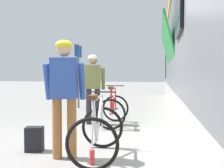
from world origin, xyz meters
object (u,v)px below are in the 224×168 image
object	(u,v)px
bicycle_far_silver	(98,132)
water_bottle_near_the_bikes	(92,157)
bicycle_near_red	(113,109)
cyclist_far_in_blue	(64,88)
cyclist_near_in_olive	(93,83)
backpack_on_platform	(34,139)
platform_sign_post	(78,65)

from	to	relation	value
bicycle_far_silver	water_bottle_near_the_bikes	world-z (taller)	bicycle_far_silver
bicycle_near_red	bicycle_far_silver	bearing A→B (deg)	-84.57
cyclist_far_in_blue	water_bottle_near_the_bikes	distance (m)	1.08
cyclist_near_in_olive	backpack_on_platform	xyz separation A→B (m)	(-0.35, -2.30, -0.85)
backpack_on_platform	platform_sign_post	xyz separation A→B (m)	(-1.02, 5.09, 1.42)
platform_sign_post	water_bottle_near_the_bikes	bearing A→B (deg)	-68.97
bicycle_near_red	backpack_on_platform	size ratio (longest dim) A/B	2.79
platform_sign_post	bicycle_far_silver	bearing A→B (deg)	-67.87
cyclist_near_in_olive	bicycle_far_silver	world-z (taller)	cyclist_near_in_olive
bicycle_far_silver	backpack_on_platform	xyz separation A→B (m)	(-1.10, 0.12, -0.20)
backpack_on_platform	platform_sign_post	distance (m)	5.38
bicycle_near_red	platform_sign_post	bearing A→B (deg)	123.57
water_bottle_near_the_bikes	platform_sign_post	size ratio (longest dim) A/B	0.09
cyclist_near_in_olive	water_bottle_near_the_bikes	bearing A→B (deg)	-74.53
bicycle_far_silver	platform_sign_post	xyz separation A→B (m)	(-2.12, 5.21, 1.22)
bicycle_far_silver	water_bottle_near_the_bikes	size ratio (longest dim) A/B	5.46
cyclist_far_in_blue	bicycle_near_red	bearing A→B (deg)	83.88
bicycle_near_red	bicycle_far_silver	world-z (taller)	same
cyclist_far_in_blue	cyclist_near_in_olive	bearing A→B (deg)	96.09
bicycle_far_silver	backpack_on_platform	distance (m)	1.13
bicycle_near_red	cyclist_far_in_blue	bearing A→B (deg)	-96.12
bicycle_near_red	platform_sign_post	xyz separation A→B (m)	(-1.89, 2.85, 1.22)
cyclist_near_in_olive	bicycle_far_silver	size ratio (longest dim) A/B	1.55
cyclist_near_in_olive	water_bottle_near_the_bikes	xyz separation A→B (m)	(0.75, -2.69, -0.95)
cyclist_near_in_olive	bicycle_near_red	world-z (taller)	cyclist_near_in_olive
cyclist_far_in_blue	water_bottle_near_the_bikes	xyz separation A→B (m)	(0.48, -0.18, -0.95)
cyclist_far_in_blue	bicycle_far_silver	world-z (taller)	cyclist_far_in_blue
cyclist_near_in_olive	cyclist_far_in_blue	distance (m)	2.53
cyclist_far_in_blue	bicycle_far_silver	xyz separation A→B (m)	(0.49, 0.10, -0.65)
backpack_on_platform	water_bottle_near_the_bikes	size ratio (longest dim) A/B	1.92
bicycle_far_silver	bicycle_near_red	bearing A→B (deg)	95.43
cyclist_far_in_blue	water_bottle_near_the_bikes	bearing A→B (deg)	-20.25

